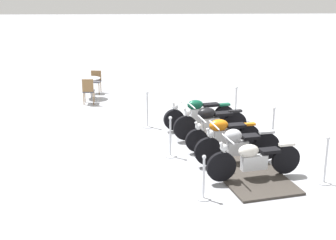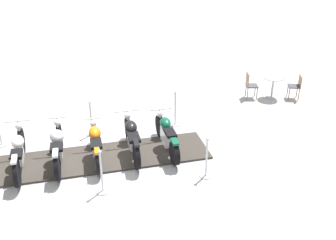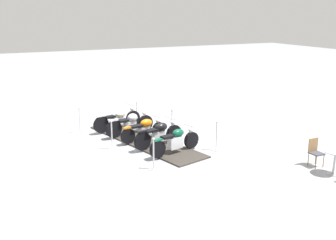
# 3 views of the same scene
# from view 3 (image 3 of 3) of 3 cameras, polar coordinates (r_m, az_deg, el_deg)

# --- Properties ---
(ground_plane) EXTENTS (80.00, 80.00, 0.00)m
(ground_plane) POSITION_cam_3_polar(r_m,az_deg,el_deg) (15.93, -3.51, -3.07)
(ground_plane) COLOR #A8AAB2
(display_platform) EXTENTS (6.27, 2.89, 0.06)m
(display_platform) POSITION_cam_3_polar(r_m,az_deg,el_deg) (15.92, -3.51, -2.98)
(display_platform) COLOR #38332D
(display_platform) RESTS_ON ground_plane
(motorcycle_forest) EXTENTS (0.81, 2.21, 0.93)m
(motorcycle_forest) POSITION_cam_3_polar(r_m,az_deg,el_deg) (14.33, 1.13, -3.04)
(motorcycle_forest) COLOR black
(motorcycle_forest) RESTS_ON display_platform
(motorcycle_black) EXTENTS (0.80, 2.17, 1.03)m
(motorcycle_black) POSITION_cam_3_polar(r_m,az_deg,el_deg) (15.03, -1.27, -1.95)
(motorcycle_black) COLOR black
(motorcycle_black) RESTS_ON display_platform
(motorcycle_copper) EXTENTS (0.74, 2.07, 0.90)m
(motorcycle_copper) POSITION_cam_3_polar(r_m,az_deg,el_deg) (15.79, -3.43, -1.27)
(motorcycle_copper) COLOR black
(motorcycle_copper) RESTS_ON display_platform
(motorcycle_chrome) EXTENTS (0.75, 2.22, 1.03)m
(motorcycle_chrome) POSITION_cam_3_polar(r_m,az_deg,el_deg) (16.55, -5.40, -0.45)
(motorcycle_chrome) COLOR black
(motorcycle_chrome) RESTS_ON display_platform
(motorcycle_cream) EXTENTS (0.83, 2.30, 1.03)m
(motorcycle_cream) POSITION_cam_3_polar(r_m,az_deg,el_deg) (17.35, -7.20, 0.17)
(motorcycle_cream) COLOR black
(motorcycle_cream) RESTS_ON display_platform
(stanchion_left_mid) EXTENTS (0.35, 0.35, 1.13)m
(stanchion_left_mid) POSITION_cam_3_polar(r_m,az_deg,el_deg) (15.05, -8.08, -2.90)
(stanchion_left_mid) COLOR silver
(stanchion_left_mid) RESTS_ON ground_plane
(stanchion_left_front) EXTENTS (0.33, 0.33, 1.10)m
(stanchion_left_front) POSITION_cam_3_polar(r_m,az_deg,el_deg) (13.02, -2.09, -5.66)
(stanchion_left_front) COLOR silver
(stanchion_left_front) RESTS_ON ground_plane
(stanchion_right_front) EXTENTS (0.35, 0.35, 1.13)m
(stanchion_right_front) POSITION_cam_3_polar(r_m,az_deg,el_deg) (14.89, 6.99, -3.08)
(stanchion_right_front) COLOR silver
(stanchion_right_front) RESTS_ON ground_plane
(stanchion_left_rear) EXTENTS (0.32, 0.32, 1.14)m
(stanchion_left_rear) POSITION_cam_3_polar(r_m,az_deg,el_deg) (17.22, -12.59, -0.70)
(stanchion_left_rear) COLOR silver
(stanchion_left_rear) RESTS_ON ground_plane
(stanchion_right_rear) EXTENTS (0.33, 0.33, 1.01)m
(stanchion_right_rear) POSITION_cam_3_polar(r_m,az_deg,el_deg) (18.68, -4.52, 0.69)
(stanchion_right_rear) COLOR silver
(stanchion_right_rear) RESTS_ON ground_plane
(stanchion_right_mid) EXTENTS (0.35, 0.35, 1.10)m
(stanchion_right_mid) POSITION_cam_3_polar(r_m,az_deg,el_deg) (16.69, 0.58, -0.96)
(stanchion_right_mid) COLOR silver
(stanchion_right_mid) RESTS_ON ground_plane
(cafe_table) EXTENTS (0.71, 0.71, 0.78)m
(cafe_table) POSITION_cam_3_polar(r_m,az_deg,el_deg) (13.61, 22.95, -4.96)
(cafe_table) COLOR #B7B7BC
(cafe_table) RESTS_ON ground_plane
(cafe_chair_across_table) EXTENTS (0.40, 0.40, 0.94)m
(cafe_chair_across_table) POSITION_cam_3_polar(r_m,az_deg,el_deg) (14.14, 20.46, -4.16)
(cafe_chair_across_table) COLOR olive
(cafe_chair_across_table) RESTS_ON ground_plane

